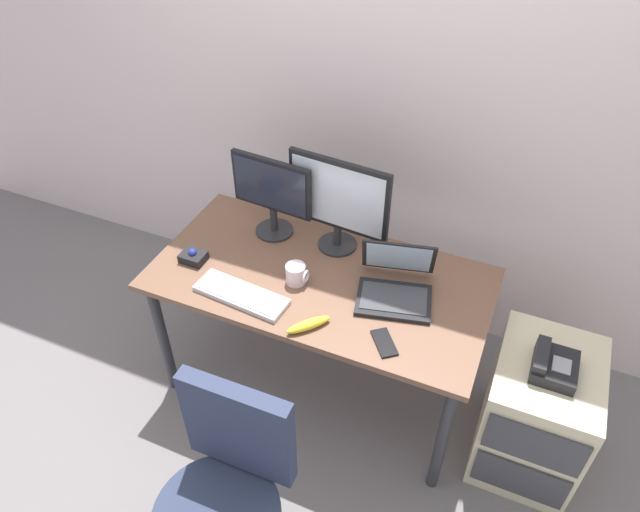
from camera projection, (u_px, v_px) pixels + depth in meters
name	position (u px, v px, depth m)	size (l,w,h in m)	color
ground_plane	(320.00, 380.00, 3.03)	(8.00, 8.00, 0.00)	slate
back_wall	(384.00, 68.00, 2.63)	(6.00, 0.10, 2.80)	silver
desk	(320.00, 290.00, 2.61)	(1.48, 0.76, 0.73)	brown
file_cabinet	(535.00, 413.00, 2.53)	(0.42, 0.53, 0.61)	beige
desk_phone	(553.00, 365.00, 2.29)	(0.17, 0.20, 0.09)	black
office_chair	(228.00, 509.00, 2.06)	(0.52, 0.52, 0.96)	black
monitor_main	(338.00, 200.00, 2.55)	(0.48, 0.18, 0.45)	#262628
monitor_side	(272.00, 192.00, 2.65)	(0.40, 0.18, 0.40)	#262628
keyboard	(241.00, 294.00, 2.45)	(0.42, 0.17, 0.03)	silver
laptop	(396.00, 284.00, 2.44)	(0.37, 0.37, 0.23)	black
trackball_mouse	(193.00, 256.00, 2.62)	(0.11, 0.09, 0.07)	black
coffee_mug	(296.00, 274.00, 2.50)	(0.10, 0.09, 0.09)	silver
cell_phone	(384.00, 343.00, 2.26)	(0.07, 0.14, 0.01)	black
banana	(309.00, 325.00, 2.31)	(0.19, 0.04, 0.04)	yellow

